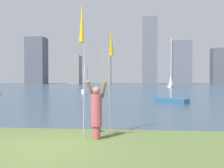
% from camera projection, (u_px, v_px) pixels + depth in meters
% --- Properties ---
extents(ground, '(120.00, 138.00, 0.12)m').
position_uv_depth(ground, '(122.00, 88.00, 58.40)').
color(ground, '#5B7038').
extents(person, '(0.73, 0.54, 1.98)m').
position_uv_depth(person, '(97.00, 110.00, 8.67)').
color(person, '#B24C59').
rests_on(person, ground).
extents(kite_flag_left, '(0.16, 0.65, 4.62)m').
position_uv_depth(kite_flag_left, '(82.00, 24.00, 8.36)').
color(kite_flag_left, '#B2B2B7').
rests_on(kite_flag_left, ground).
extents(kite_flag_right, '(0.16, 1.17, 3.88)m').
position_uv_depth(kite_flag_right, '(111.00, 44.00, 9.27)').
color(kite_flag_right, '#B2B2B7').
rests_on(kite_flag_right, ground).
extents(bag, '(0.25, 0.16, 0.25)m').
position_uv_depth(bag, '(97.00, 129.00, 9.89)').
color(bag, '#33384C').
rests_on(bag, ground).
extents(sailboat_0, '(1.48, 1.70, 3.73)m').
position_uv_depth(sailboat_0, '(87.00, 91.00, 35.64)').
color(sailboat_0, white).
rests_on(sailboat_0, ground).
extents(sailboat_4, '(1.70, 2.35, 5.23)m').
position_uv_depth(sailboat_4, '(171.00, 81.00, 60.52)').
color(sailboat_4, silver).
rests_on(sailboat_4, ground).
extents(sailboat_6, '(2.76, 2.78, 5.48)m').
position_uv_depth(sailboat_6, '(171.00, 99.00, 21.86)').
color(sailboat_6, '#2D6084').
rests_on(sailboat_6, ground).
extents(skyline_tower_0, '(7.11, 6.81, 18.06)m').
position_uv_depth(skyline_tower_0, '(37.00, 61.00, 100.71)').
color(skyline_tower_0, '#565B66').
rests_on(skyline_tower_0, ground).
extents(skyline_tower_1, '(4.59, 6.54, 11.17)m').
position_uv_depth(skyline_tower_1, '(75.00, 70.00, 102.12)').
color(skyline_tower_1, gray).
rests_on(skyline_tower_1, ground).
extents(skyline_tower_2, '(3.71, 3.56, 13.42)m').
position_uv_depth(skyline_tower_2, '(106.00, 67.00, 99.61)').
color(skyline_tower_2, gray).
rests_on(skyline_tower_2, ground).
extents(skyline_tower_3, '(5.30, 4.49, 24.93)m').
position_uv_depth(skyline_tower_3, '(150.00, 51.00, 96.63)').
color(skyline_tower_3, slate).
rests_on(skyline_tower_3, ground).
extents(skyline_tower_4, '(7.07, 5.86, 16.33)m').
position_uv_depth(skyline_tower_4, '(181.00, 63.00, 98.41)').
color(skyline_tower_4, slate).
rests_on(skyline_tower_4, ground).
extents(skyline_tower_5, '(6.95, 4.37, 13.50)m').
position_uv_depth(skyline_tower_5, '(221.00, 66.00, 96.81)').
color(skyline_tower_5, '#565B66').
rests_on(skyline_tower_5, ground).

